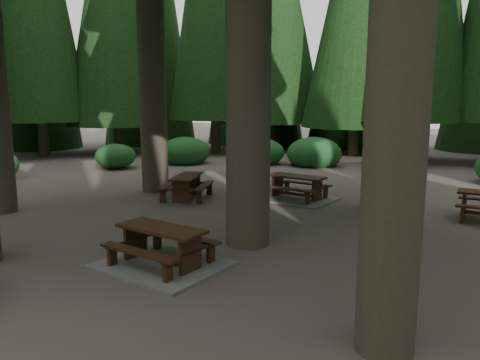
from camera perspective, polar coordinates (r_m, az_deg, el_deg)
The scene contains 5 objects.
ground at distance 9.45m, azimuth -3.94°, elevation -7.34°, with size 80.00×80.00×0.00m, color #514842.
picnic_table_a at distance 8.07m, azimuth -9.50°, elevation -8.86°, with size 2.18×1.86×0.69m.
picnic_table_b at distance 13.30m, azimuth -6.51°, elevation -0.39°, with size 1.68×1.86×0.66m.
picnic_table_c at distance 13.19m, azimuth 6.93°, elevation -1.46°, with size 2.22×1.92×0.68m.
shrub_ring at distance 9.63m, azimuth 2.01°, elevation -4.53°, with size 23.86×24.64×1.49m.
Camera 1 is at (4.97, -7.54, 2.79)m, focal length 35.00 mm.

